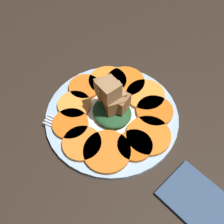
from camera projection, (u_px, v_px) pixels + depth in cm
name	position (u px, v px, depth cm)	size (l,w,h in cm)	color
table_slab	(112.00, 120.00, 61.63)	(120.00, 120.00, 2.00)	black
plate	(112.00, 116.00, 60.39)	(28.47, 28.47, 1.05)	#99B7D1
carrot_slice_0	(148.00, 135.00, 56.51)	(9.12, 9.12, 0.82)	orange
carrot_slice_1	(155.00, 111.00, 59.97)	(7.93, 7.93, 0.82)	#D76215
carrot_slice_2	(145.00, 95.00, 62.47)	(8.64, 8.64, 0.82)	orange
carrot_slice_3	(125.00, 82.00, 64.71)	(8.97, 8.97, 0.82)	orange
carrot_slice_4	(108.00, 81.00, 64.84)	(8.77, 8.77, 0.82)	orange
carrot_slice_5	(85.00, 87.00, 63.81)	(7.18, 7.18, 0.82)	orange
carrot_slice_6	(74.00, 105.00, 60.93)	(7.22, 7.22, 0.82)	orange
carrot_slice_7	(71.00, 124.00, 58.09)	(7.52, 7.52, 0.82)	orange
carrot_slice_8	(82.00, 143.00, 55.47)	(7.82, 7.82, 0.82)	orange
carrot_slice_9	(107.00, 151.00, 54.46)	(9.36, 9.36, 0.82)	orange
carrot_slice_10	(135.00, 145.00, 55.21)	(7.02, 7.02, 0.82)	#D45F12
center_pile	(112.00, 102.00, 57.31)	(8.75, 8.10, 9.41)	#1E4723
fork	(82.00, 134.00, 56.99)	(17.68, 8.30, 0.40)	silver
napkin	(204.00, 207.00, 49.49)	(15.36, 9.21, 0.80)	#334766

